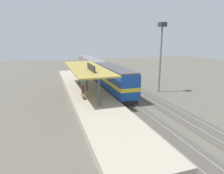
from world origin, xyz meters
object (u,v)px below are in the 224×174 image
object	(u,v)px
person_waiting	(83,89)
passenger_carriage_single	(91,66)
locomotive	(114,80)
person_walking	(79,80)
light_mast	(161,43)
platform_bench	(83,95)

from	to	relation	value
person_waiting	passenger_carriage_single	bearing A→B (deg)	74.37
locomotive	passenger_carriage_single	world-z (taller)	locomotive
locomotive	person_walking	bearing A→B (deg)	137.71
passenger_carriage_single	person_waiting	bearing A→B (deg)	-105.63
person_walking	light_mast	bearing A→B (deg)	-25.32
passenger_carriage_single	locomotive	bearing A→B (deg)	-90.00
passenger_carriage_single	person_walking	size ratio (longest dim) A/B	11.70
passenger_carriage_single	light_mast	bearing A→B (deg)	-68.16
platform_bench	locomotive	world-z (taller)	locomotive
light_mast	person_walking	bearing A→B (deg)	154.68
light_mast	person_walking	distance (m)	15.69
light_mast	person_waiting	world-z (taller)	light_mast
locomotive	person_waiting	size ratio (longest dim) A/B	8.44
light_mast	person_walking	xyz separation A→B (m)	(-12.90, 6.10, -6.54)
light_mast	person_waiting	bearing A→B (deg)	-175.30
passenger_carriage_single	person_walking	world-z (taller)	passenger_carriage_single
passenger_carriage_single	light_mast	distance (m)	21.84
platform_bench	person_waiting	world-z (taller)	person_waiting
platform_bench	passenger_carriage_single	bearing A→B (deg)	74.82
platform_bench	light_mast	world-z (taller)	light_mast
passenger_carriage_single	person_walking	xyz separation A→B (m)	(-5.10, -13.37, -0.46)
platform_bench	locomotive	bearing A→B (deg)	34.42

